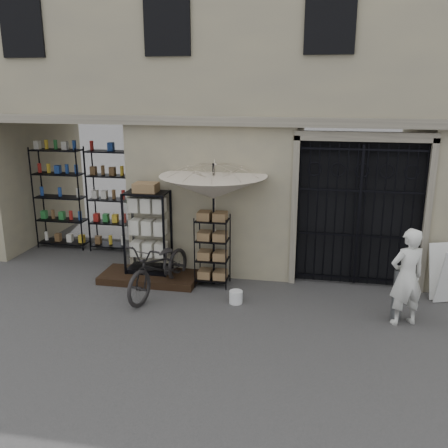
% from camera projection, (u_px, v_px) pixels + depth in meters
% --- Properties ---
extents(ground, '(80.00, 80.00, 0.00)m').
position_uv_depth(ground, '(255.00, 325.00, 8.47)').
color(ground, black).
rests_on(ground, ground).
extents(main_building, '(14.00, 4.00, 9.00)m').
position_uv_depth(main_building, '(282.00, 58.00, 11.02)').
color(main_building, gray).
rests_on(main_building, ground).
extents(shop_recess, '(3.00, 1.70, 3.00)m').
position_uv_depth(shop_recess, '(79.00, 193.00, 11.53)').
color(shop_recess, black).
rests_on(shop_recess, ground).
extents(shop_shelving, '(2.70, 0.50, 2.50)m').
position_uv_depth(shop_shelving, '(87.00, 199.00, 12.08)').
color(shop_shelving, black).
rests_on(shop_shelving, ground).
extents(iron_gate, '(2.50, 0.21, 3.00)m').
position_uv_depth(iron_gate, '(358.00, 212.00, 9.89)').
color(iron_gate, black).
rests_on(iron_gate, ground).
extents(step_platform, '(2.00, 0.90, 0.15)m').
position_uv_depth(step_platform, '(150.00, 277.00, 10.35)').
color(step_platform, black).
rests_on(step_platform, ground).
extents(display_cabinet, '(0.97, 0.76, 1.84)m').
position_uv_depth(display_cabinet, '(148.00, 236.00, 10.28)').
color(display_cabinet, black).
rests_on(display_cabinet, step_platform).
extents(wire_rack, '(0.69, 0.54, 1.44)m').
position_uv_depth(wire_rack, '(213.00, 252.00, 9.98)').
color(wire_rack, black).
rests_on(wire_rack, ground).
extents(market_umbrella, '(2.36, 2.38, 2.98)m').
position_uv_depth(market_umbrella, '(213.00, 181.00, 9.61)').
color(market_umbrella, black).
rests_on(market_umbrella, ground).
extents(white_bucket, '(0.30, 0.30, 0.24)m').
position_uv_depth(white_bucket, '(236.00, 297.00, 9.28)').
color(white_bucket, silver).
rests_on(white_bucket, ground).
extents(bicycle, '(0.97, 1.23, 2.07)m').
position_uv_depth(bicycle, '(161.00, 293.00, 9.75)').
color(bicycle, black).
rests_on(bicycle, ground).
extents(steel_bollard, '(0.22, 0.22, 0.91)m').
position_uv_depth(steel_bollard, '(397.00, 295.00, 8.53)').
color(steel_bollard, slate).
rests_on(steel_bollard, ground).
extents(shopkeeper, '(1.26, 1.80, 0.40)m').
position_uv_depth(shopkeeper, '(402.00, 323.00, 8.52)').
color(shopkeeper, silver).
rests_on(shopkeeper, ground).
extents(easel_sign, '(0.67, 0.72, 1.06)m').
position_uv_depth(easel_sign, '(447.00, 274.00, 9.23)').
color(easel_sign, silver).
rests_on(easel_sign, ground).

